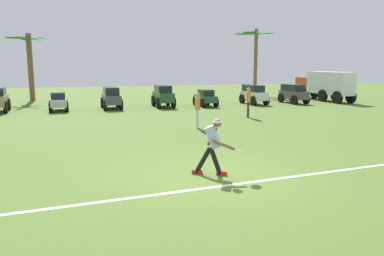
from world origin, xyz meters
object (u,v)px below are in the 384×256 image
teammate_midfield (197,107)px  parked_car_slot_c (111,97)px  palm_tree_left_of_centre (30,61)px  palm_tree_right_of_centre (255,54)px  teammate_near_sideline (248,100)px  parked_car_slot_b (58,101)px  parked_car_slot_g (293,93)px  box_truck (325,85)px  frisbee_in_flight (245,152)px  parked_car_slot_d (163,96)px  parked_car_slot_e (205,98)px  frisbee_thrower (213,144)px  parked_car_slot_f (254,94)px

teammate_midfield → parked_car_slot_c: 9.07m
palm_tree_left_of_centre → palm_tree_right_of_centre: size_ratio=0.85×
teammate_near_sideline → parked_car_slot_b: 11.28m
parked_car_slot_c → parked_car_slot_g: (12.73, -0.25, 0.00)m
teammate_near_sideline → box_truck: 11.78m
teammate_midfield → box_truck: bearing=35.6°
frisbee_in_flight → parked_car_slot_d: (1.37, 15.80, 0.07)m
teammate_near_sideline → parked_car_slot_g: bearing=43.3°
parked_car_slot_d → palm_tree_right_of_centre: (10.08, 7.43, 2.91)m
parked_car_slot_e → parked_car_slot_b: bearing=179.4°
frisbee_thrower → parked_car_slot_g: size_ratio=0.58×
palm_tree_right_of_centre → parked_car_slot_e: bearing=-133.2°
box_truck → palm_tree_left_of_centre: palm_tree_left_of_centre is taller
parked_car_slot_g → palm_tree_left_of_centre: bearing=158.7°
parked_car_slot_d → parked_car_slot_e: 2.81m
box_truck → frisbee_thrower: bearing=-132.5°
frisbee_in_flight → parked_car_slot_b: 16.38m
parked_car_slot_b → palm_tree_right_of_centre: bearing=24.9°
palm_tree_left_of_centre → parked_car_slot_f: bearing=-24.5°
frisbee_in_flight → palm_tree_left_of_centre: 23.91m
parked_car_slot_c → frisbee_thrower: bearing=-85.0°
frisbee_thrower → box_truck: size_ratio=0.24×
parked_car_slot_f → box_truck: (6.36, 0.88, 0.51)m
parked_car_slot_f → parked_car_slot_g: (3.00, -0.18, 0.00)m
parked_car_slot_e → palm_tree_left_of_centre: bearing=148.0°
parked_car_slot_g → palm_tree_left_of_centre: (-18.09, 7.05, 2.26)m
parked_car_slot_c → parked_car_slot_d: 3.31m
parked_car_slot_d → box_truck: (12.78, 0.85, 0.49)m
frisbee_thrower → palm_tree_left_of_centre: (-6.69, 22.10, 2.18)m
parked_car_slot_e → frisbee_thrower: bearing=-107.7°
teammate_near_sideline → palm_tree_left_of_centre: 17.66m
parked_car_slot_d → parked_car_slot_g: (9.43, -0.21, -0.02)m
parked_car_slot_c → palm_tree_left_of_centre: (-5.36, 6.81, 2.26)m
parked_car_slot_c → parked_car_slot_d: size_ratio=1.03×
frisbee_in_flight → palm_tree_right_of_centre: palm_tree_right_of_centre is taller
teammate_midfield → palm_tree_left_of_centre: palm_tree_left_of_centre is taller
box_truck → palm_tree_right_of_centre: (-2.70, 6.59, 2.42)m
parked_car_slot_b → frisbee_in_flight: bearing=-72.0°
parked_car_slot_b → box_truck: 19.24m
palm_tree_right_of_centre → teammate_near_sideline: bearing=-116.9°
frisbee_in_flight → teammate_near_sideline: size_ratio=0.21×
parked_car_slot_b → parked_car_slot_d: (6.42, 0.23, 0.18)m
teammate_near_sideline → parked_car_slot_f: bearing=62.0°
frisbee_thrower → box_truck: bearing=47.5°
parked_car_slot_g → palm_tree_left_of_centre: size_ratio=0.49×
frisbee_in_flight → parked_car_slot_c: (-1.94, 15.84, 0.05)m
teammate_midfield → parked_car_slot_e: (3.09, 8.19, -0.38)m
frisbee_in_flight → parked_car_slot_g: 18.96m
teammate_near_sideline → parked_car_slot_f: 6.81m
frisbee_thrower → parked_car_slot_d: size_ratio=0.60×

